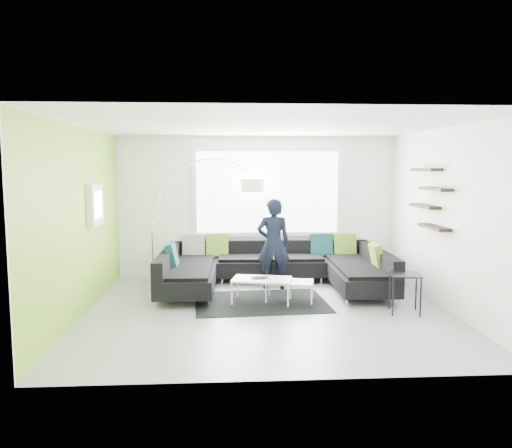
{
  "coord_description": "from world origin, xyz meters",
  "views": [
    {
      "loc": [
        -0.64,
        -7.4,
        2.19
      ],
      "look_at": [
        -0.13,
        0.9,
        1.24
      ],
      "focal_mm": 35.0,
      "sensor_mm": 36.0,
      "label": 1
    }
  ],
  "objects": [
    {
      "name": "person",
      "position": [
        0.22,
        1.43,
        0.82
      ],
      "size": [
        0.64,
        0.46,
        1.64
      ],
      "primitive_type": "imported",
      "rotation": [
        0.0,
        0.0,
        3.09
      ],
      "color": "black",
      "rests_on": "ground"
    },
    {
      "name": "ground",
      "position": [
        0.0,
        0.0,
        0.0
      ],
      "size": [
        5.5,
        5.5,
        0.0
      ],
      "primitive_type": "plane",
      "color": "gray",
      "rests_on": "ground"
    },
    {
      "name": "room_shell",
      "position": [
        0.04,
        0.21,
        1.81
      ],
      "size": [
        5.54,
        5.04,
        2.82
      ],
      "color": "white",
      "rests_on": "ground"
    },
    {
      "name": "coffee_table",
      "position": [
        0.18,
        0.53,
        0.2
      ],
      "size": [
        1.33,
        0.94,
        0.4
      ],
      "primitive_type": "cube",
      "rotation": [
        0.0,
        0.0,
        -0.21
      ],
      "color": "white",
      "rests_on": "ground"
    },
    {
      "name": "sectional_sofa",
      "position": [
        0.21,
        1.34,
        0.38
      ],
      "size": [
        4.0,
        2.54,
        0.85
      ],
      "rotation": [
        0.0,
        0.0,
        -0.02
      ],
      "color": "black",
      "rests_on": "ground"
    },
    {
      "name": "laptop",
      "position": [
        -0.08,
        0.46,
        0.41
      ],
      "size": [
        0.4,
        0.35,
        0.02
      ],
      "primitive_type": "imported",
      "rotation": [
        0.0,
        0.0,
        0.28
      ],
      "color": "black",
      "rests_on": "coffee_table"
    },
    {
      "name": "side_table",
      "position": [
        2.05,
        -0.22,
        0.3
      ],
      "size": [
        0.52,
        0.52,
        0.6
      ],
      "primitive_type": "cube",
      "rotation": [
        0.0,
        0.0,
        -0.21
      ],
      "color": "black",
      "rests_on": "ground"
    },
    {
      "name": "rug",
      "position": [
        -0.07,
        0.51,
        0.01
      ],
      "size": [
        2.2,
        1.67,
        0.01
      ],
      "primitive_type": "cube",
      "rotation": [
        0.0,
        0.0,
        0.06
      ],
      "color": "black",
      "rests_on": "ground"
    },
    {
      "name": "arc_lamp",
      "position": [
        -2.04,
        2.14,
        1.18
      ],
      "size": [
        2.23,
        0.78,
        2.36
      ],
      "primitive_type": null,
      "rotation": [
        0.0,
        0.0,
        -0.07
      ],
      "color": "white",
      "rests_on": "ground"
    }
  ]
}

